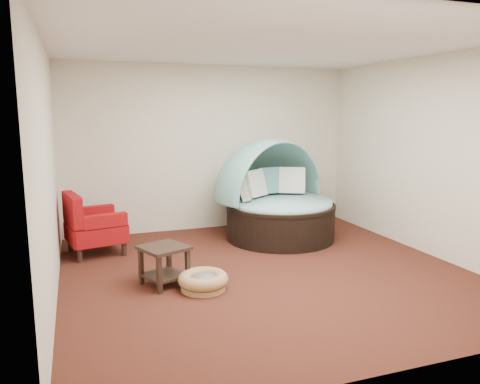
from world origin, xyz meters
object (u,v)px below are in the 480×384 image
object	(u,v)px
pet_basket	(203,281)
red_armchair	(92,226)
side_table	(164,260)
canopy_daybed	(276,193)

from	to	relation	value
pet_basket	red_armchair	bearing A→B (deg)	121.42
pet_basket	side_table	distance (m)	0.53
canopy_daybed	pet_basket	bearing A→B (deg)	-153.61
canopy_daybed	pet_basket	xyz separation A→B (m)	(-1.71, -1.81, -0.64)
pet_basket	red_armchair	size ratio (longest dim) A/B	0.74
canopy_daybed	red_armchair	bearing A→B (deg)	158.66
pet_basket	canopy_daybed	bearing A→B (deg)	46.64
canopy_daybed	pet_basket	distance (m)	2.57
red_armchair	side_table	size ratio (longest dim) A/B	1.40
pet_basket	red_armchair	world-z (taller)	red_armchair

